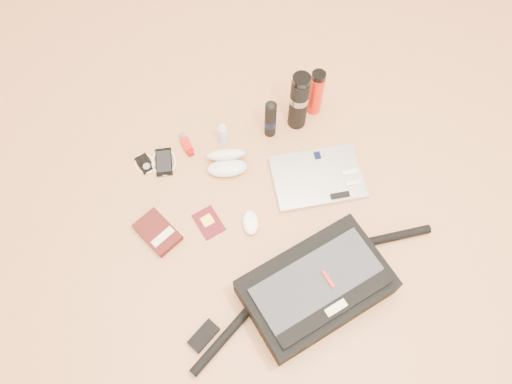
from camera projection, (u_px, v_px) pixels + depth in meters
ground at (269, 225)px, 1.93m from camera, size 4.00×4.00×0.00m
messenger_bag at (316, 288)px, 1.75m from camera, size 1.02×0.38×0.14m
laptop at (318, 177)px, 2.01m from camera, size 0.40×0.32×0.03m
book at (158, 232)px, 1.90m from camera, size 0.17×0.20×0.03m
passport at (209, 222)px, 1.93m from camera, size 0.11×0.13×0.01m
mouse at (251, 223)px, 1.91m from camera, size 0.09×0.12×0.03m
sunglasses_case at (227, 162)px, 2.01m from camera, size 0.19×0.17×0.09m
ipod at (145, 164)px, 2.04m from camera, size 0.09×0.10×0.01m
phone at (164, 162)px, 2.04m from camera, size 0.12×0.14×0.01m
inhaler at (186, 144)px, 2.07m from camera, size 0.04×0.11×0.03m
spray_bottle at (223, 134)px, 2.05m from camera, size 0.04×0.04×0.12m
aerosol_can at (270, 119)px, 2.02m from camera, size 0.06×0.06×0.21m
thermos_black at (299, 101)px, 2.00m from camera, size 0.10×0.10×0.30m
thermos_red at (316, 93)px, 2.06m from camera, size 0.08×0.08×0.23m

